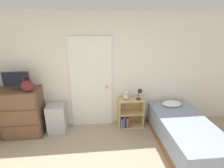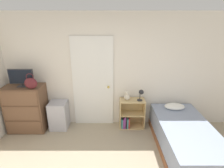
# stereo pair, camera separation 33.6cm
# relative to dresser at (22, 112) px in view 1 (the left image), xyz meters

# --- Properties ---
(wall_back) EXTENTS (10.00, 0.06, 2.55)m
(wall_back) POSITION_rel_dresser_xyz_m (1.68, 0.30, 0.75)
(wall_back) COLOR silver
(wall_back) RESTS_ON ground_plane
(door_closed) EXTENTS (0.91, 0.09, 2.06)m
(door_closed) POSITION_rel_dresser_xyz_m (1.47, 0.24, 0.51)
(door_closed) COLOR white
(door_closed) RESTS_ON ground_plane
(dresser) EXTENTS (0.81, 0.49, 1.05)m
(dresser) POSITION_rel_dresser_xyz_m (0.00, 0.00, 0.00)
(dresser) COLOR brown
(dresser) RESTS_ON ground_plane
(tv) EXTENTS (0.52, 0.16, 0.38)m
(tv) POSITION_rel_dresser_xyz_m (0.00, -0.01, 0.72)
(tv) COLOR #2D2D33
(tv) RESTS_ON dresser
(handbag) EXTENTS (0.26, 0.11, 0.32)m
(handbag) POSITION_rel_dresser_xyz_m (0.26, -0.15, 0.65)
(handbag) COLOR #591E23
(handbag) RESTS_ON dresser
(storage_bin) EXTENTS (0.39, 0.38, 0.64)m
(storage_bin) POSITION_rel_dresser_xyz_m (0.68, 0.05, -0.20)
(storage_bin) COLOR #ADADB7
(storage_bin) RESTS_ON ground_plane
(bookshelf) EXTENTS (0.56, 0.32, 0.69)m
(bookshelf) POSITION_rel_dresser_xyz_m (2.31, 0.09, -0.24)
(bookshelf) COLOR tan
(bookshelf) RESTS_ON ground_plane
(teddy_bear) EXTENTS (0.14, 0.14, 0.21)m
(teddy_bear) POSITION_rel_dresser_xyz_m (2.23, 0.09, 0.25)
(teddy_bear) COLOR beige
(teddy_bear) RESTS_ON bookshelf
(desk_lamp) EXTENTS (0.14, 0.13, 0.26)m
(desk_lamp) POSITION_rel_dresser_xyz_m (2.53, 0.04, 0.35)
(desk_lamp) COLOR #262628
(desk_lamp) RESTS_ON bookshelf
(bed) EXTENTS (0.97, 1.93, 0.64)m
(bed) POSITION_rel_dresser_xyz_m (3.28, -0.71, -0.26)
(bed) COLOR brown
(bed) RESTS_ON ground_plane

